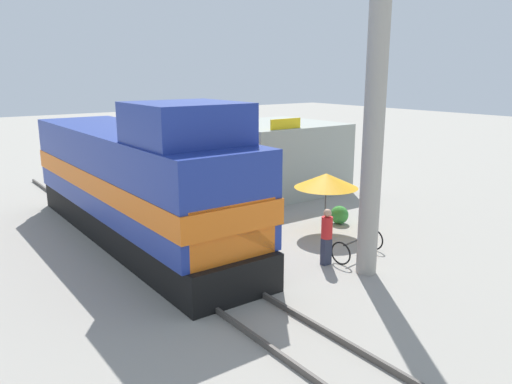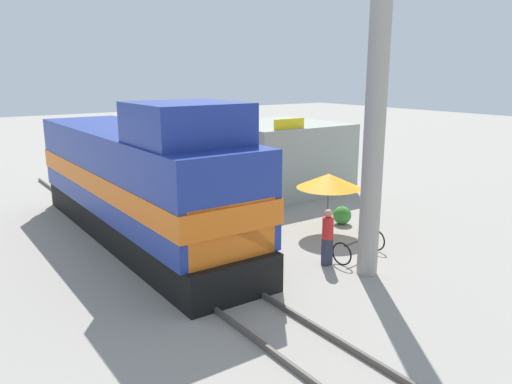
# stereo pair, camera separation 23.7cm
# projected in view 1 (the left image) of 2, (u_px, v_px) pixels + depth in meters

# --- Properties ---
(ground_plane) EXTENTS (120.00, 120.00, 0.00)m
(ground_plane) POSITION_uv_depth(u_px,v_px,m) (192.00, 274.00, 14.57)
(ground_plane) COLOR gray
(rail_near) EXTENTS (0.08, 32.23, 0.15)m
(rail_near) POSITION_uv_depth(u_px,v_px,m) (170.00, 277.00, 14.14)
(rail_near) COLOR #4C4742
(rail_near) RESTS_ON ground_plane
(rail_far) EXTENTS (0.08, 32.23, 0.15)m
(rail_far) POSITION_uv_depth(u_px,v_px,m) (213.00, 266.00, 14.96)
(rail_far) COLOR #4C4742
(rail_far) RESTS_ON ground_plane
(locomotive) EXTENTS (3.05, 13.00, 4.94)m
(locomotive) POSITION_uv_depth(u_px,v_px,m) (138.00, 183.00, 16.89)
(locomotive) COLOR black
(locomotive) RESTS_ON ground_plane
(utility_pole) EXTENTS (1.80, 0.58, 10.31)m
(utility_pole) POSITION_uv_depth(u_px,v_px,m) (376.00, 93.00, 13.46)
(utility_pole) COLOR #9E998E
(utility_pole) RESTS_ON ground_plane
(vendor_umbrella) EXTENTS (2.31, 2.31, 2.20)m
(vendor_umbrella) POSITION_uv_depth(u_px,v_px,m) (326.00, 181.00, 17.93)
(vendor_umbrella) COLOR #4C4C4C
(vendor_umbrella) RESTS_ON ground_plane
(billboard_sign) EXTENTS (1.62, 0.12, 3.78)m
(billboard_sign) POSITION_uv_depth(u_px,v_px,m) (285.00, 142.00, 21.75)
(billboard_sign) COLOR #595959
(billboard_sign) RESTS_ON ground_plane
(shrub_cluster) EXTENTS (0.71, 0.71, 0.71)m
(shrub_cluster) POSITION_uv_depth(u_px,v_px,m) (339.00, 215.00, 19.31)
(shrub_cluster) COLOR #388C38
(shrub_cluster) RESTS_ON ground_plane
(person_bystander) EXTENTS (0.34, 0.34, 1.76)m
(person_bystander) POSITION_uv_depth(u_px,v_px,m) (327.00, 235.00, 15.06)
(person_bystander) COLOR #2D3347
(person_bystander) RESTS_ON ground_plane
(bicycle) EXTENTS (1.97, 1.00, 0.73)m
(bicycle) POSITION_uv_depth(u_px,v_px,m) (358.00, 246.00, 15.81)
(bicycle) COLOR black
(bicycle) RESTS_ON ground_plane
(building_block_distant) EXTENTS (5.63, 5.43, 3.33)m
(building_block_distant) POSITION_uv_depth(u_px,v_px,m) (274.00, 157.00, 24.57)
(building_block_distant) COLOR #999E93
(building_block_distant) RESTS_ON ground_plane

